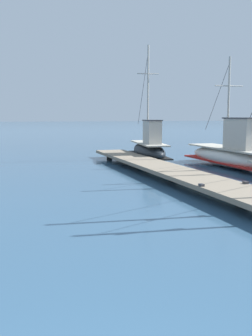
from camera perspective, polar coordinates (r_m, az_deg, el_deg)
name	(u,v)px	position (r m, az deg, el deg)	size (l,w,h in m)	color
floating_dock	(172,171)	(16.89, 6.57, -0.46)	(2.64, 20.61, 0.53)	gray
fishing_boat_1	(233,153)	(21.51, 14.83, 2.08)	(2.22, 7.64, 5.67)	silver
fishing_boat_4	(149,148)	(24.47, 3.28, 2.86)	(2.48, 6.32, 6.85)	black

